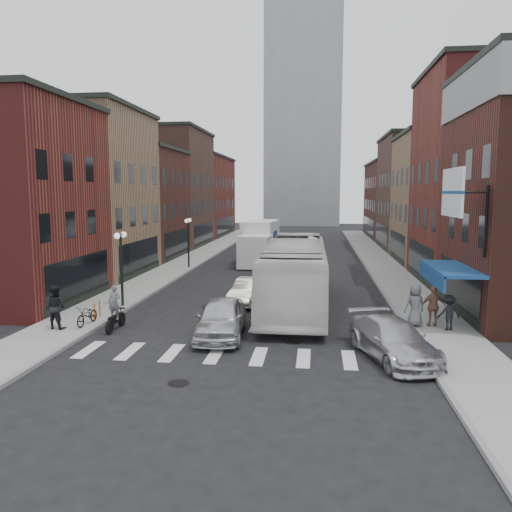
{
  "coord_description": "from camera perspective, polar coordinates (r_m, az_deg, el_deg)",
  "views": [
    {
      "loc": [
        2.92,
        -21.21,
        6.2
      ],
      "look_at": [
        -0.4,
        5.89,
        2.71
      ],
      "focal_mm": 35.0,
      "sensor_mm": 36.0,
      "label": 1
    }
  ],
  "objects": [
    {
      "name": "ground",
      "position": [
        22.29,
        -0.84,
        -8.87
      ],
      "size": [
        160.0,
        160.0,
        0.0
      ],
      "primitive_type": "plane",
      "color": "black",
      "rests_on": "ground"
    },
    {
      "name": "sidewalk_left",
      "position": [
        45.11,
        -7.75,
        -0.59
      ],
      "size": [
        3.0,
        74.0,
        0.15
      ],
      "primitive_type": "cube",
      "color": "gray",
      "rests_on": "ground"
    },
    {
      "name": "sidewalk_right",
      "position": [
        44.0,
        14.19,
        -0.95
      ],
      "size": [
        3.0,
        74.0,
        0.15
      ],
      "primitive_type": "cube",
      "color": "gray",
      "rests_on": "ground"
    },
    {
      "name": "curb_left",
      "position": [
        44.77,
        -5.9,
        -0.72
      ],
      "size": [
        0.2,
        74.0,
        0.16
      ],
      "primitive_type": "cube",
      "color": "gray",
      "rests_on": "ground"
    },
    {
      "name": "curb_right",
      "position": [
        43.84,
        12.25,
        -1.02
      ],
      "size": [
        0.2,
        74.0,
        0.16
      ],
      "primitive_type": "cube",
      "color": "gray",
      "rests_on": "ground"
    },
    {
      "name": "crosswalk_stripes",
      "position": [
        19.46,
        -2.07,
        -11.3
      ],
      "size": [
        12.0,
        2.2,
        0.01
      ],
      "primitive_type": "cube",
      "color": "silver",
      "rests_on": "ground"
    },
    {
      "name": "bldg_left_mid_a",
      "position": [
        39.51,
        -20.13,
        6.77
      ],
      "size": [
        10.3,
        10.2,
        12.3
      ],
      "color": "#9A7655",
      "rests_on": "ground"
    },
    {
      "name": "bldg_left_mid_b",
      "position": [
        48.64,
        -14.71,
        5.81
      ],
      "size": [
        10.3,
        10.2,
        10.3
      ],
      "color": "#452118",
      "rests_on": "ground"
    },
    {
      "name": "bldg_left_far_a",
      "position": [
        59.0,
        -10.79,
        7.59
      ],
      "size": [
        10.3,
        12.2,
        13.3
      ],
      "color": "#4F3227",
      "rests_on": "ground"
    },
    {
      "name": "bldg_left_far_b",
      "position": [
        72.46,
        -7.39,
        6.78
      ],
      "size": [
        10.3,
        16.2,
        11.3
      ],
      "color": "maroon",
      "rests_on": "ground"
    },
    {
      "name": "bldg_right_mid_a",
      "position": [
        37.24,
        26.17,
        8.01
      ],
      "size": [
        10.3,
        10.2,
        14.3
      ],
      "color": "maroon",
      "rests_on": "ground"
    },
    {
      "name": "bldg_right_mid_b",
      "position": [
        46.8,
        22.06,
        6.08
      ],
      "size": [
        10.3,
        10.2,
        11.3
      ],
      "color": "#9A7655",
      "rests_on": "ground"
    },
    {
      "name": "bldg_right_far_a",
      "position": [
        57.49,
        19.24,
        6.83
      ],
      "size": [
        10.3,
        12.2,
        12.3
      ],
      "color": "#4F3227",
      "rests_on": "ground"
    },
    {
      "name": "bldg_right_far_b",
      "position": [
        71.25,
        16.83,
        6.12
      ],
      "size": [
        10.3,
        16.2,
        10.3
      ],
      "color": "#452118",
      "rests_on": "ground"
    },
    {
      "name": "awning_blue",
      "position": [
        24.72,
        20.96,
        -1.51
      ],
      "size": [
        1.8,
        5.0,
        0.78
      ],
      "color": "navy",
      "rests_on": "ground"
    },
    {
      "name": "billboard_sign",
      "position": [
        22.44,
        21.75,
        6.6
      ],
      "size": [
        1.52,
        3.0,
        3.7
      ],
      "color": "black",
      "rests_on": "ground"
    },
    {
      "name": "distant_tower",
      "position": [
        101.02,
        5.47,
        17.97
      ],
      "size": [
        14.0,
        14.0,
        50.0
      ],
      "primitive_type": "cube",
      "color": "#9399A0",
      "rests_on": "ground"
    },
    {
      "name": "streetlamp_near",
      "position": [
        27.44,
        -15.17,
        0.14
      ],
      "size": [
        0.32,
        1.22,
        4.11
      ],
      "color": "black",
      "rests_on": "ground"
    },
    {
      "name": "streetlamp_far",
      "position": [
        40.68,
        -7.75,
        2.58
      ],
      "size": [
        0.32,
        1.22,
        4.11
      ],
      "color": "black",
      "rests_on": "ground"
    },
    {
      "name": "bike_rack",
      "position": [
        25.48,
        -17.71,
        -5.88
      ],
      "size": [
        0.08,
        0.68,
        0.8
      ],
      "color": "#D8590C",
      "rests_on": "sidewalk_left"
    },
    {
      "name": "box_truck",
      "position": [
        43.46,
        0.36,
        1.51
      ],
      "size": [
        2.98,
        8.67,
        3.71
      ],
      "rotation": [
        0.0,
        0.0,
        -0.07
      ],
      "color": "white",
      "rests_on": "ground"
    },
    {
      "name": "motorcycle_rider",
      "position": [
        23.5,
        -15.83,
        -5.88
      ],
      "size": [
        0.58,
        2.02,
        2.06
      ],
      "rotation": [
        0.0,
        0.0,
        -0.05
      ],
      "color": "black",
      "rests_on": "ground"
    },
    {
      "name": "transit_bus",
      "position": [
        26.92,
        4.53,
        -2.0
      ],
      "size": [
        3.24,
        13.44,
        3.74
      ],
      "primitive_type": "imported",
      "rotation": [
        0.0,
        0.0,
        0.01
      ],
      "color": "silver",
      "rests_on": "ground"
    },
    {
      "name": "sedan_left_near",
      "position": [
        21.68,
        -4.02,
        -7.07
      ],
      "size": [
        2.28,
        5.0,
        1.66
      ],
      "primitive_type": "imported",
      "rotation": [
        0.0,
        0.0,
        0.07
      ],
      "color": "silver",
      "rests_on": "ground"
    },
    {
      "name": "sedan_left_far",
      "position": [
        28.01,
        -0.8,
        -4.04
      ],
      "size": [
        2.02,
        4.42,
        1.4
      ],
      "primitive_type": "imported",
      "rotation": [
        0.0,
        0.0,
        -0.13
      ],
      "color": "beige",
      "rests_on": "ground"
    },
    {
      "name": "curb_car",
      "position": [
        19.56,
        15.41,
        -9.23
      ],
      "size": [
        3.47,
        5.4,
        1.46
      ],
      "primitive_type": "imported",
      "rotation": [
        0.0,
        0.0,
        0.31
      ],
      "color": "silver",
      "rests_on": "ground"
    },
    {
      "name": "parked_bicycle",
      "position": [
        24.34,
        -18.72,
        -6.42
      ],
      "size": [
        0.71,
        1.74,
        0.89
      ],
      "primitive_type": "imported",
      "rotation": [
        0.0,
        0.0,
        -0.07
      ],
      "color": "black",
      "rests_on": "sidewalk_left"
    },
    {
      "name": "ped_left_solo",
      "position": [
        24.05,
        -21.94,
        -5.4
      ],
      "size": [
        1.04,
        0.71,
        1.98
      ],
      "primitive_type": "imported",
      "rotation": [
        0.0,
        0.0,
        2.97
      ],
      "color": "black",
      "rests_on": "sidewalk_left"
    },
    {
      "name": "ped_right_a",
      "position": [
        23.71,
        21.19,
        -6.04
      ],
      "size": [
        1.1,
        0.7,
        1.57
      ],
      "primitive_type": "imported",
      "rotation": [
        0.0,
        0.0,
        3.35
      ],
      "color": "black",
      "rests_on": "sidewalk_right"
    },
    {
      "name": "ped_right_b",
      "position": [
        24.04,
        19.63,
        -5.43
      ],
      "size": [
        1.14,
        0.65,
        1.87
      ],
      "primitive_type": "imported",
      "rotation": [
        0.0,
        0.0,
        3.24
      ],
      "color": "brown",
      "rests_on": "sidewalk_right"
    },
    {
      "name": "ped_right_c",
      "position": [
        23.84,
        17.71,
        -5.38
      ],
      "size": [
        1.1,
        0.9,
        1.94
      ],
      "primitive_type": "imported",
      "rotation": [
        0.0,
        0.0,
        3.49
      ],
      "color": "#5C5F64",
      "rests_on": "sidewalk_right"
    }
  ]
}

